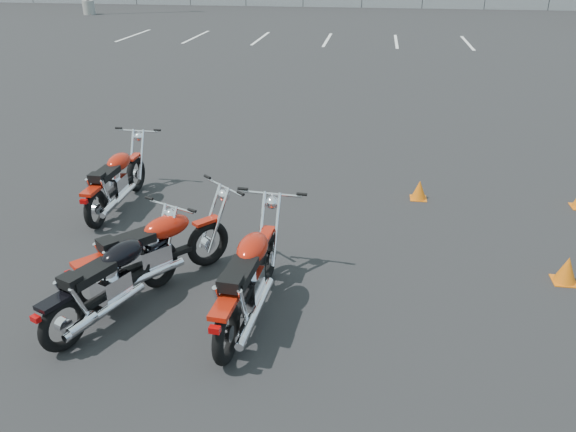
# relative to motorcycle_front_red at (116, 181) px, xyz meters

# --- Properties ---
(ground) EXTENTS (120.00, 120.00, 0.00)m
(ground) POSITION_rel_motorcycle_front_red_xyz_m (2.66, -1.84, -0.46)
(ground) COLOR black
(ground) RESTS_ON ground
(motorcycle_front_red) EXTENTS (0.79, 2.05, 1.00)m
(motorcycle_front_red) POSITION_rel_motorcycle_front_red_xyz_m (0.00, 0.00, 0.00)
(motorcycle_front_red) COLOR black
(motorcycle_front_red) RESTS_ON ground
(motorcycle_second_black) EXTENTS (1.17, 1.97, 0.99)m
(motorcycle_second_black) POSITION_rel_motorcycle_front_red_xyz_m (1.18, -2.68, -0.01)
(motorcycle_second_black) COLOR black
(motorcycle_second_black) RESTS_ON ground
(motorcycle_third_red) EXTENTS (1.69, 1.89, 1.05)m
(motorcycle_third_red) POSITION_rel_motorcycle_front_red_xyz_m (1.40, -2.05, 0.02)
(motorcycle_third_red) COLOR black
(motorcycle_third_red) RESTS_ON ground
(motorcycle_rear_red) EXTENTS (0.85, 2.20, 1.08)m
(motorcycle_rear_red) POSITION_rel_motorcycle_front_red_xyz_m (2.62, -2.49, 0.03)
(motorcycle_rear_red) COLOR black
(motorcycle_rear_red) RESTS_ON ground
(training_cone_near) EXTENTS (0.26, 0.26, 0.31)m
(training_cone_near) POSITION_rel_motorcycle_front_red_xyz_m (4.65, 1.06, -0.30)
(training_cone_near) COLOR #D7600B
(training_cone_near) RESTS_ON ground
(training_cone_far) EXTENTS (0.28, 0.28, 0.34)m
(training_cone_far) POSITION_rel_motorcycle_front_red_xyz_m (6.26, -1.23, -0.29)
(training_cone_far) COLOR #D7600B
(training_cone_far) RESTS_ON ground
(parking_line_stripes) EXTENTS (15.12, 4.00, 0.01)m
(parking_line_stripes) POSITION_rel_motorcycle_front_red_xyz_m (0.16, 18.16, -0.45)
(parking_line_stripes) COLOR silver
(parking_line_stripes) RESTS_ON ground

